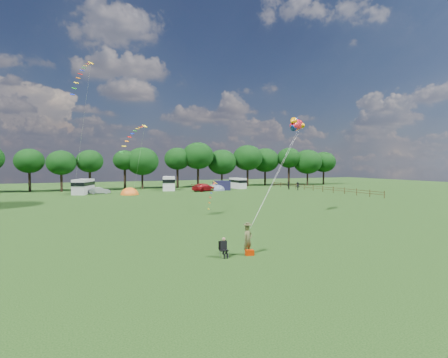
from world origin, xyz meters
name	(u,v)px	position (x,y,z in m)	size (l,w,h in m)	color
ground_plane	(265,234)	(0.00, 0.00, 0.00)	(180.00, 180.00, 0.00)	black
tree_line	(159,159)	(5.30, 54.99, 6.35)	(102.98, 10.98, 10.27)	black
fence	(318,188)	(32.00, 34.50, 0.70)	(0.12, 33.12, 1.20)	#472D19
car_b	(100,191)	(-8.14, 44.89, 0.61)	(1.30, 3.47, 1.22)	#969A9E
car_c	(204,187)	(11.44, 43.61, 0.77)	(2.16, 5.14, 1.54)	maroon
campervan_b	(83,186)	(-10.82, 45.93, 1.44)	(4.31, 5.94, 2.68)	#BABABC
campervan_c	(169,183)	(5.82, 49.14, 1.51)	(3.89, 6.16, 2.80)	silver
campervan_d	(238,183)	(21.13, 48.37, 1.24)	(2.19, 4.77, 2.30)	silver
tent_orange	(130,195)	(-3.48, 41.09, 0.02)	(3.25, 3.56, 2.54)	orange
tent_greyblue	(216,190)	(14.46, 44.68, 0.02)	(3.69, 4.04, 2.75)	slate
awning_navy	(222,185)	(15.67, 44.74, 0.97)	(3.11, 2.53, 1.95)	#1A183A
kite_flyer	(248,240)	(-4.33, -5.38, 0.90)	(0.66, 0.43, 1.80)	brown
camp_chair	(224,245)	(-5.95, -5.40, 0.71)	(0.53, 0.53, 1.19)	#99999E
kite_bag	(250,253)	(-4.34, -5.64, 0.17)	(0.48, 0.32, 0.34)	#B92500
fish_kite	(296,125)	(8.11, 7.68, 9.59)	(3.22, 2.64, 1.78)	red
streamer_kite_a	(83,72)	(-11.46, 29.63, 18.03)	(3.47, 5.62, 5.81)	yellow
streamer_kite_b	(136,133)	(-5.92, 21.99, 9.29)	(4.29, 4.59, 3.80)	yellow
streamer_kite_c	(213,190)	(1.12, 13.74, 2.51)	(3.09, 4.97, 2.79)	yellow
walker_a	(288,186)	(29.27, 40.87, 0.81)	(0.78, 0.48, 1.61)	black
walker_b	(298,186)	(29.95, 38.45, 0.83)	(1.07, 0.50, 1.66)	black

